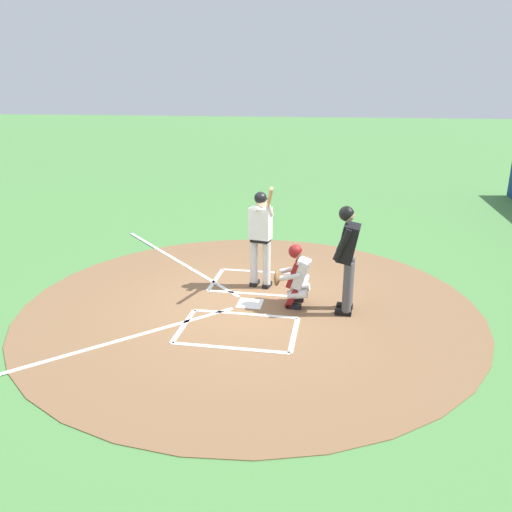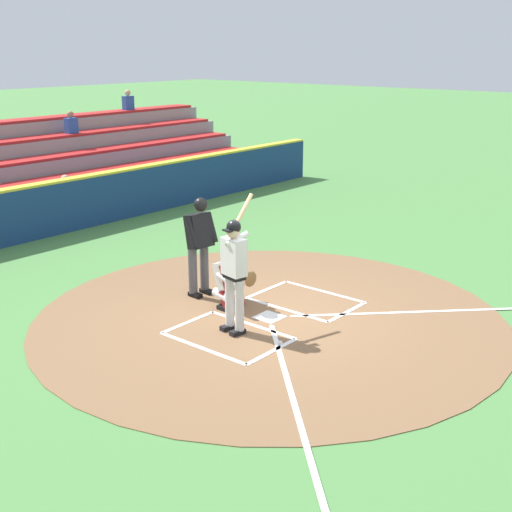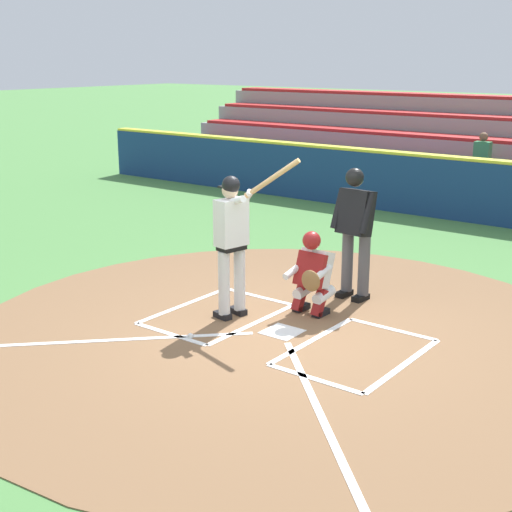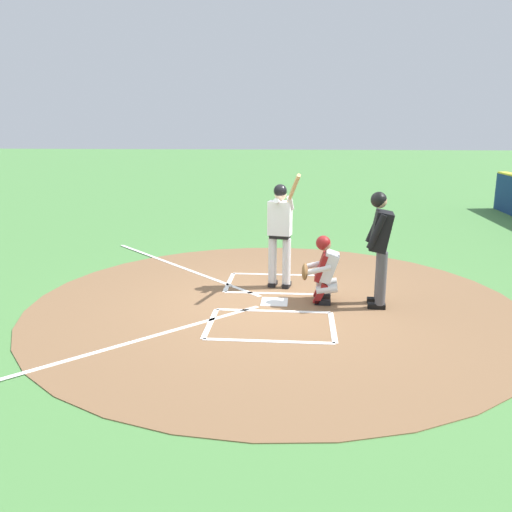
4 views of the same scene
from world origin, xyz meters
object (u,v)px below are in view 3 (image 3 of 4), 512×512
Objects in this scene: catcher at (312,271)px; plate_umpire at (355,225)px; batter at (233,236)px; baseball at (191,336)px.

plate_umpire is at bearing -98.11° from catcher.
batter is 1.88× the size of catcher.
baseball is (0.81, 2.50, -1.04)m from plate_umpire.
plate_umpire reaches higher than catcher.
catcher is 0.61× the size of plate_umpire.
batter is at bearing -86.35° from baseball.
batter is at bearing 61.74° from plate_umpire.
catcher is 15.27× the size of baseball.
batter reaches higher than catcher.
plate_umpire is at bearing -118.26° from batter.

